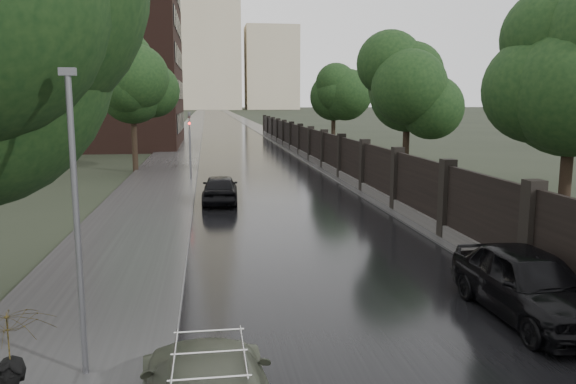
{
  "coord_description": "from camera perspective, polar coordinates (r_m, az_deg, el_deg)",
  "views": [
    {
      "loc": [
        -3.32,
        -7.58,
        4.61
      ],
      "look_at": [
        -0.59,
        11.33,
        1.5
      ],
      "focal_mm": 35.0,
      "sensor_mm": 36.0,
      "label": 1
    }
  ],
  "objects": [
    {
      "name": "hatchback_left",
      "position": [
        25.69,
        -6.91,
        0.35
      ],
      "size": [
        1.76,
        3.99,
        1.34
      ],
      "primitive_type": "imported",
      "rotation": [
        0.0,
        0.0,
        3.1
      ],
      "color": "black",
      "rests_on": "ground"
    },
    {
      "name": "pedestrian_umbrella",
      "position": [
        6.8,
        -26.57,
        -14.45
      ],
      "size": [
        1.27,
        1.28,
        2.75
      ],
      "rotation": [
        0.0,
        0.0,
        -0.28
      ],
      "color": "black",
      "rests_on": "sidewalk_left"
    },
    {
      "name": "stalinist_tower",
      "position": [
        309.45,
        -7.83,
        15.43
      ],
      "size": [
        92.0,
        30.0,
        159.0
      ],
      "color": "tan",
      "rests_on": "ground"
    },
    {
      "name": "tree_right_c",
      "position": [
        48.8,
        4.67,
        9.61
      ],
      "size": [
        4.08,
        4.08,
        7.01
      ],
      "color": "black",
      "rests_on": "ground"
    },
    {
      "name": "tree_left_far",
      "position": [
        37.88,
        -15.54,
        9.87
      ],
      "size": [
        4.25,
        4.25,
        7.39
      ],
      "color": "black",
      "rests_on": "ground"
    },
    {
      "name": "brick_building",
      "position": [
        61.6,
        -22.63,
        13.57
      ],
      "size": [
        24.0,
        18.0,
        20.0
      ],
      "primitive_type": "cube",
      "color": "black",
      "rests_on": "ground"
    },
    {
      "name": "traffic_light",
      "position": [
        32.67,
        -9.95,
        5.22
      ],
      "size": [
        0.16,
        0.32,
        4.0
      ],
      "color": "#59595E",
      "rests_on": "ground"
    },
    {
      "name": "verge_right",
      "position": [
        197.83,
        -5.71,
        7.88
      ],
      "size": [
        3.0,
        420.0,
        0.08
      ],
      "primitive_type": "cube",
      "color": "#2D2D2D",
      "rests_on": "ground"
    },
    {
      "name": "road",
      "position": [
        197.67,
        -7.32,
        7.84
      ],
      "size": [
        8.0,
        420.0,
        0.02
      ],
      "primitive_type": "cube",
      "color": "black",
      "rests_on": "ground"
    },
    {
      "name": "tree_right_b",
      "position": [
        31.5,
        12.06,
        9.66
      ],
      "size": [
        4.08,
        4.08,
        7.01
      ],
      "color": "black",
      "rests_on": "ground"
    },
    {
      "name": "fence_right",
      "position": [
        40.54,
        3.1,
        4.14
      ],
      "size": [
        0.45,
        75.72,
        2.7
      ],
      "color": "#383533",
      "rests_on": "ground"
    },
    {
      "name": "car_right_near",
      "position": [
        13.14,
        23.3,
        -8.54
      ],
      "size": [
        1.85,
        4.52,
        1.53
      ],
      "primitive_type": "imported",
      "rotation": [
        0.0,
        0.0,
        0.01
      ],
      "color": "black",
      "rests_on": "ground"
    },
    {
      "name": "sidewalk_left",
      "position": [
        197.65,
        -9.07,
        7.82
      ],
      "size": [
        4.0,
        420.0,
        0.16
      ],
      "primitive_type": "cube",
      "color": "#2D2D2D",
      "rests_on": "ground"
    },
    {
      "name": "lamp_post",
      "position": [
        9.52,
        -20.66,
        -3.12
      ],
      "size": [
        0.25,
        0.12,
        5.11
      ],
      "color": "#59595E",
      "rests_on": "ground"
    },
    {
      "name": "tree_right_a",
      "position": [
        18.98,
        26.94,
        9.28
      ],
      "size": [
        4.08,
        4.08,
        7.01
      ],
      "color": "black",
      "rests_on": "ground"
    }
  ]
}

